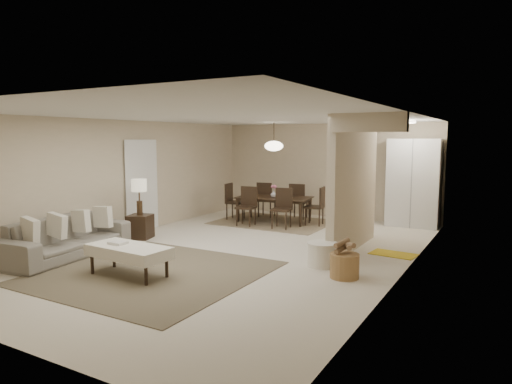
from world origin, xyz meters
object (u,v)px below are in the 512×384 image
Objects in this scene: dining_table at (274,210)px; pantry_cabinet at (414,183)px; round_pouf at (322,254)px; side_table at (140,227)px; sofa at (66,238)px; ottoman_bench at (129,252)px; wicker_basket at (344,266)px.

pantry_cabinet is at bearing 12.82° from dining_table.
pantry_cabinet is at bearing 81.89° from round_pouf.
side_table reaches higher than round_pouf.
round_pouf is at bearing -58.52° from dining_table.
ottoman_bench is at bearing -105.78° from sofa.
pantry_cabinet is 6.40m from side_table.
side_table is at bearing -125.11° from dining_table.
dining_table is at bearing -25.23° from sofa.
wicker_basket is at bearing -81.53° from sofa.
wicker_basket is (4.67, -0.53, -0.06)m from side_table.
pantry_cabinet reaches higher than round_pouf.
pantry_cabinet is 1.54× the size of ottoman_bench.
sofa is 1.85m from ottoman_bench.
side_table is 4.70m from wicker_basket.
wicker_basket is at bearing 31.53° from ottoman_bench.
sofa is 1.75× the size of ottoman_bench.
sofa reaches higher than dining_table.
wicker_basket is 0.24× the size of dining_table.
ottoman_bench reaches higher than round_pouf.
ottoman_bench is at bearing -49.72° from side_table.
sofa is 4.88m from wicker_basket.
round_pouf is (4.14, -0.10, -0.05)m from side_table.
side_table is at bearing 133.59° from ottoman_bench.
round_pouf is (-0.61, -4.31, -0.85)m from pantry_cabinet.
side_table reaches higher than wicker_basket.
sofa is (-4.80, -6.00, -0.70)m from pantry_cabinet.
pantry_cabinet is 3.44m from dining_table.
sofa reaches higher than ottoman_bench.
sofa reaches higher than wicker_basket.
side_table is 1.14× the size of wicker_basket.
dining_table is (1.60, 3.05, 0.07)m from side_table.
sofa is at bearing -165.11° from wicker_basket.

